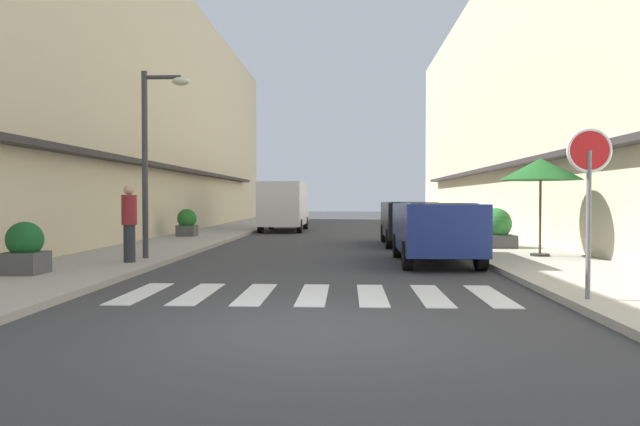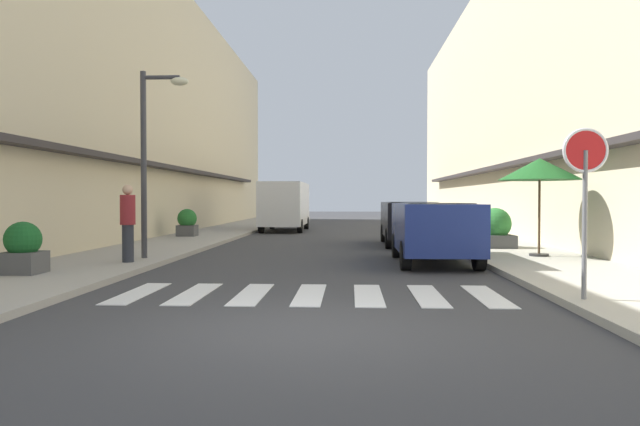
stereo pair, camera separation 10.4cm
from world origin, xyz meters
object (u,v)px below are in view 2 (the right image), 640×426
(parked_car_near, at_px, (434,226))
(planter_corner, at_px, (23,248))
(street_lamp, at_px, (152,142))
(cafe_umbrella, at_px, (540,170))
(planter_far, at_px, (187,223))
(planter_midblock, at_px, (495,229))
(round_street_sign, at_px, (585,168))
(pedestrian_walking_near, at_px, (128,221))
(delivery_van, at_px, (285,202))
(parked_car_mid, at_px, (410,218))

(parked_car_near, distance_m, planter_corner, 8.94)
(street_lamp, xyz_separation_m, cafe_umbrella, (9.59, 1.01, -0.65))
(street_lamp, bearing_deg, planter_far, 100.30)
(parked_car_near, bearing_deg, planter_midblock, 56.36)
(round_street_sign, distance_m, planter_corner, 10.07)
(parked_car_near, distance_m, pedestrian_walking_near, 7.18)
(street_lamp, xyz_separation_m, planter_corner, (-1.50, -3.05, -2.35))
(street_lamp, bearing_deg, pedestrian_walking_near, -105.60)
(round_street_sign, xyz_separation_m, planter_midblock, (0.95, 9.06, -1.35))
(delivery_van, distance_m, pedestrian_walking_near, 15.40)
(parked_car_near, xyz_separation_m, round_street_sign, (1.35, -5.60, 1.08))
(cafe_umbrella, bearing_deg, planter_midblock, 99.89)
(street_lamp, bearing_deg, parked_car_near, 1.44)
(planter_corner, distance_m, pedestrian_walking_near, 2.50)
(street_lamp, distance_m, planter_far, 8.81)
(parked_car_mid, relative_size, delivery_van, 0.83)
(delivery_van, xyz_separation_m, planter_corner, (-3.14, -17.40, -0.80))
(planter_corner, bearing_deg, street_lamp, 63.74)
(cafe_umbrella, xyz_separation_m, pedestrian_walking_near, (-9.85, -1.94, -1.24))
(planter_midblock, relative_size, planter_far, 1.11)
(delivery_van, bearing_deg, planter_midblock, -55.05)
(planter_midblock, height_order, pedestrian_walking_near, pedestrian_walking_near)
(street_lamp, distance_m, pedestrian_walking_near, 2.13)
(planter_midblock, bearing_deg, pedestrian_walking_near, -154.11)
(street_lamp, xyz_separation_m, planter_far, (-1.52, 8.37, -2.31))
(parked_car_near, height_order, parked_car_mid, same)
(round_street_sign, xyz_separation_m, planter_corner, (-9.68, 2.38, -1.40))
(cafe_umbrella, relative_size, planter_far, 2.33)
(parked_car_near, bearing_deg, pedestrian_walking_near, -171.19)
(street_lamp, distance_m, planter_corner, 4.13)
(planter_far, xyz_separation_m, pedestrian_walking_near, (1.26, -9.29, 0.41))
(parked_car_near, distance_m, round_street_sign, 5.86)
(planter_corner, bearing_deg, pedestrian_walking_near, 59.59)
(cafe_umbrella, bearing_deg, street_lamp, -173.99)
(round_street_sign, bearing_deg, planter_far, 125.11)
(planter_far, relative_size, pedestrian_walking_near, 0.60)
(round_street_sign, bearing_deg, street_lamp, 146.43)
(planter_midblock, bearing_deg, planter_corner, -147.88)
(planter_corner, xyz_separation_m, pedestrian_walking_near, (1.24, 2.12, 0.45))
(parked_car_near, distance_m, planter_far, 11.70)
(parked_car_mid, relative_size, planter_midblock, 3.78)
(parked_car_mid, bearing_deg, delivery_van, 121.29)
(planter_corner, bearing_deg, planter_midblock, 32.12)
(pedestrian_walking_near, bearing_deg, cafe_umbrella, -111.65)
(street_lamp, distance_m, cafe_umbrella, 9.66)
(parked_car_mid, distance_m, cafe_umbrella, 5.70)
(planter_midblock, relative_size, pedestrian_walking_near, 0.67)
(pedestrian_walking_near, bearing_deg, planter_midblock, -96.89)
(parked_car_near, xyz_separation_m, parked_car_mid, (0.00, 5.64, 0.00))
(parked_car_mid, bearing_deg, pedestrian_walking_near, -136.46)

